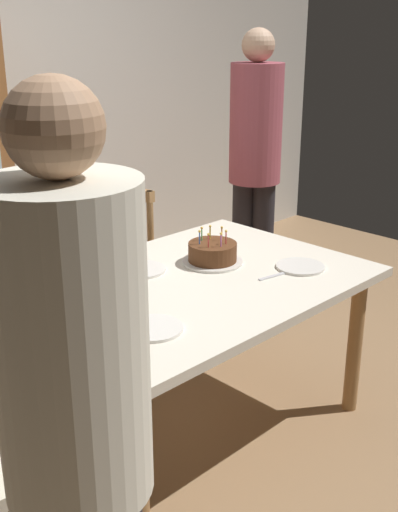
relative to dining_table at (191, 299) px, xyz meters
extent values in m
plane|color=#93704C|center=(0.00, 0.00, -0.66)|extent=(6.40, 6.40, 0.00)
cube|color=silver|center=(0.00, 0.00, 0.06)|extent=(1.53, 1.06, 0.04)
cylinder|color=#9E7042|center=(-0.66, -0.43, -0.31)|extent=(0.07, 0.07, 0.70)
cylinder|color=#9E7042|center=(0.66, -0.43, -0.31)|extent=(0.07, 0.07, 0.70)
cylinder|color=#9E7042|center=(-0.66, 0.43, -0.31)|extent=(0.07, 0.07, 0.70)
cylinder|color=#9E7042|center=(0.66, 0.43, -0.31)|extent=(0.07, 0.07, 0.70)
cylinder|color=silver|center=(0.22, 0.09, 0.09)|extent=(0.28, 0.28, 0.01)
cylinder|color=#563019|center=(0.22, 0.09, 0.14)|extent=(0.22, 0.22, 0.08)
cylinder|color=#F2994C|center=(0.28, 0.09, 0.21)|extent=(0.01, 0.01, 0.05)
sphere|color=#FFC64C|center=(0.28, 0.09, 0.24)|extent=(0.01, 0.01, 0.01)
cylinder|color=yellow|center=(0.26, 0.14, 0.21)|extent=(0.01, 0.01, 0.05)
sphere|color=#FFC64C|center=(0.26, 0.14, 0.24)|extent=(0.01, 0.01, 0.01)
cylinder|color=#66CC72|center=(0.21, 0.15, 0.21)|extent=(0.01, 0.01, 0.05)
sphere|color=#FFC64C|center=(0.21, 0.15, 0.24)|extent=(0.01, 0.01, 0.01)
cylinder|color=#4C7FE5|center=(0.17, 0.12, 0.21)|extent=(0.01, 0.01, 0.05)
sphere|color=#FFC64C|center=(0.17, 0.12, 0.24)|extent=(0.01, 0.01, 0.01)
cylinder|color=#E54C4C|center=(0.17, 0.06, 0.21)|extent=(0.01, 0.01, 0.05)
sphere|color=#FFC64C|center=(0.17, 0.06, 0.24)|extent=(0.01, 0.01, 0.01)
cylinder|color=#D872CC|center=(0.21, 0.02, 0.21)|extent=(0.01, 0.01, 0.05)
sphere|color=#FFC64C|center=(0.21, 0.02, 0.24)|extent=(0.01, 0.01, 0.01)
cylinder|color=#E54C4C|center=(0.26, 0.03, 0.21)|extent=(0.01, 0.01, 0.05)
sphere|color=#FFC64C|center=(0.26, 0.03, 0.24)|extent=(0.01, 0.01, 0.01)
cylinder|color=white|center=(-0.42, -0.24, 0.09)|extent=(0.22, 0.22, 0.01)
cylinder|color=white|center=(-0.08, 0.24, 0.09)|extent=(0.22, 0.22, 0.01)
cylinder|color=white|center=(0.46, -0.24, 0.09)|extent=(0.22, 0.22, 0.01)
cube|color=silver|center=(-0.58, -0.26, 0.09)|extent=(0.18, 0.06, 0.01)
cube|color=silver|center=(-0.24, 0.25, 0.09)|extent=(0.18, 0.02, 0.01)
cube|color=silver|center=(0.30, -0.22, 0.09)|extent=(0.18, 0.05, 0.01)
cube|color=tan|center=(0.15, 0.85, -0.21)|extent=(0.47, 0.47, 0.05)
cylinder|color=#9E7042|center=(-0.03, 1.01, -0.44)|extent=(0.04, 0.04, 0.42)
cylinder|color=#9E7042|center=(-0.01, 0.67, -0.44)|extent=(0.04, 0.04, 0.42)
cylinder|color=#9E7042|center=(0.31, 1.03, -0.44)|extent=(0.04, 0.04, 0.42)
cylinder|color=#9E7042|center=(0.33, 0.69, -0.44)|extent=(0.04, 0.04, 0.42)
cylinder|color=#9E7042|center=(0.34, 1.04, 0.04)|extent=(0.04, 0.04, 0.50)
cylinder|color=#9E7042|center=(0.36, 0.69, 0.04)|extent=(0.04, 0.04, 0.50)
cube|color=#9E7042|center=(0.35, 0.87, 0.26)|extent=(0.07, 0.40, 0.06)
cylinder|color=#9E7042|center=(-0.88, 0.02, -0.44)|extent=(0.04, 0.04, 0.42)
cylinder|color=silver|center=(-1.13, -0.82, 0.51)|extent=(0.32, 0.32, 0.69)
sphere|color=tan|center=(-1.13, -0.82, 0.95)|extent=(0.19, 0.19, 0.19)
cylinder|color=#262328|center=(1.20, 0.75, -0.23)|extent=(0.14, 0.14, 0.85)
cylinder|color=#262328|center=(1.26, 0.64, -0.23)|extent=(0.14, 0.14, 0.85)
cylinder|color=#A54C59|center=(1.23, 0.70, 0.55)|extent=(0.32, 0.32, 0.71)
sphere|color=#D8AD8C|center=(1.23, 0.70, 1.01)|extent=(0.20, 0.20, 0.20)
camera|label=1|loc=(-1.75, -1.82, 1.12)|focal=44.56mm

